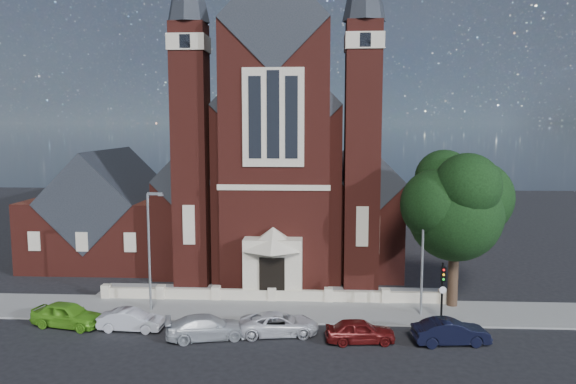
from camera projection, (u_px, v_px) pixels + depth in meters
The scene contains 16 objects.
ground at pixel (280, 270), 48.28m from camera, with size 120.00×120.00×0.00m, color black.
pavement_strip at pixel (270, 311), 37.87m from camera, with size 60.00×5.00×0.12m, color gray.
forecourt_paving at pixel (274, 293), 41.84m from camera, with size 26.00×3.00×0.14m, color gray.
forecourt_wall at pixel (272, 302), 39.85m from camera, with size 24.00×0.40×0.90m, color #BCAE96.
church at pixel (285, 168), 55.15m from camera, with size 20.01×34.90×29.20m.
parish_hall at pixel (109, 217), 51.61m from camera, with size 12.00×12.20×10.24m.
street_tree at pixel (458, 208), 37.55m from camera, with size 6.40×6.60×10.70m.
street_lamp_left at pixel (150, 244), 37.24m from camera, with size 1.16×0.22×8.09m.
street_lamp_right at pixel (424, 248), 36.28m from camera, with size 1.16×0.22×8.09m.
traffic_signal at pixel (443, 285), 34.92m from camera, with size 0.28×0.42×4.00m.
car_lime_van at pixel (68, 315), 34.87m from camera, with size 1.82×4.53×1.54m, color #5AA521.
car_silver_a at pixel (131, 320), 34.26m from camera, with size 1.37×3.92×1.29m, color #B8B9C1.
car_silver_b at pixel (207, 327), 32.92m from camera, with size 1.96×4.82×1.40m, color #AAAEB2.
car_white_suv at pixel (279, 324), 33.57m from camera, with size 2.19×4.74×1.32m, color silver.
car_dark_red at pixel (360, 331), 32.35m from camera, with size 1.62×4.03×1.37m, color #560E0E.
car_navy at pixel (451, 332), 32.12m from camera, with size 1.51×4.34×1.43m, color black.
Camera 1 is at (3.19, -31.99, 12.59)m, focal length 35.00 mm.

